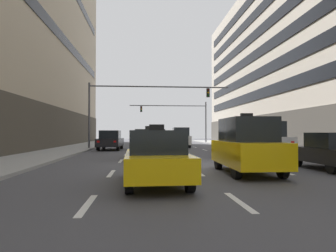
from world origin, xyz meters
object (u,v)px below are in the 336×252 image
Objects in this scene: taxi_driving_4 at (149,144)px; taxi_driving_5 at (147,141)px; car_driving_3 at (181,138)px; traffic_signal_1 at (181,114)px; taxi_driving_1 at (247,146)px; taxi_driving_2 at (156,158)px; car_driving_0 at (110,140)px; traffic_signal_0 at (138,100)px; car_parked_2 at (264,139)px; car_parked_3 at (236,141)px; car_parked_1 at (331,151)px.

taxi_driving_4 is 1.11× the size of taxi_driving_5.
car_driving_3 is 0.39× the size of traffic_signal_1.
taxi_driving_4 is at bearing 117.79° from taxi_driving_1.
taxi_driving_4 is (-0.03, 8.96, 0.06)m from taxi_driving_2.
traffic_signal_0 is (2.41, 0.93, 3.77)m from car_driving_0.
car_driving_0 is 4.57m from traffic_signal_0.
car_parked_2 reaches higher than taxi_driving_4.
traffic_signal_1 reaches higher than taxi_driving_2.
taxi_driving_1 is at bearing -90.02° from car_driving_3.
taxi_driving_5 is (3.24, -0.73, -0.07)m from car_driving_0.
car_driving_0 is 17.61m from taxi_driving_1.
taxi_driving_4 is (-3.58, 6.79, -0.19)m from taxi_driving_1.
taxi_driving_4 is at bearing -101.37° from traffic_signal_1.
traffic_signal_1 is at bearing 73.03° from taxi_driving_5.
car_parked_3 is (7.45, -2.00, 0.04)m from taxi_driving_5.
car_parked_3 is (3.85, 13.50, -0.22)m from taxi_driving_1.
taxi_driving_5 is 0.94× the size of car_parked_3.
car_parked_1 is at bearing 21.52° from taxi_driving_2.
car_driving_3 is 0.96× the size of car_parked_3.
car_driving_0 is 3.32m from taxi_driving_5.
taxi_driving_4 is at bearing -105.01° from car_driving_3.
car_driving_0 is at bearing 109.02° from taxi_driving_4.
car_parked_1 is (7.43, -6.04, -0.10)m from taxi_driving_4.
car_parked_3 reaches higher than car_parked_1.
taxi_driving_5 is 4.26m from traffic_signal_0.
car_driving_3 is 1.02× the size of taxi_driving_5.
car_parked_3 is (7.43, 6.71, -0.03)m from taxi_driving_4.
car_parked_2 is 0.42× the size of traffic_signal_1.
taxi_driving_1 is at bearing -75.54° from traffic_signal_0.
taxi_driving_1 is 32.70m from traffic_signal_1.
car_parked_2 is (3.84, -12.49, 0.09)m from car_driving_3.
taxi_driving_1 is at bearing -116.68° from car_parked_2.
car_parked_1 is at bearing -55.39° from car_driving_0.
traffic_signal_1 reaches higher than taxi_driving_5.
car_driving_3 is 0.33× the size of traffic_signal_0.
traffic_signal_0 is at bearing 104.46° from taxi_driving_1.
traffic_signal_1 reaches higher than car_driving_3.
taxi_driving_1 is 0.33× the size of traffic_signal_0.
car_parked_3 is (10.68, -2.73, -0.03)m from car_driving_0.
car_driving_0 is at bearing 165.66° from car_parked_3.
taxi_driving_4 is 9.58m from car_parked_1.
taxi_driving_2 is at bearing -98.44° from traffic_signal_1.
car_driving_3 is 12.87m from traffic_signal_1.
taxi_driving_4 reaches higher than car_parked_1.
car_parked_2 is (7.43, 0.88, 0.26)m from taxi_driving_4.
taxi_driving_4 is 10.01m from car_parked_3.
taxi_driving_4 reaches higher than taxi_driving_2.
taxi_driving_2 reaches higher than car_parked_1.
car_driving_3 reaches higher than car_parked_3.
car_parked_1 is at bearing 10.94° from taxi_driving_1.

